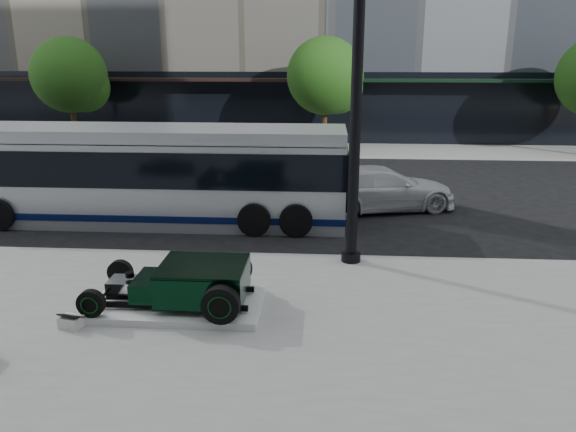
# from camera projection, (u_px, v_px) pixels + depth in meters

# --- Properties ---
(ground) EXTENTS (120.00, 120.00, 0.00)m
(ground) POSITION_uv_depth(u_px,v_px,m) (286.00, 233.00, 16.39)
(ground) COLOR black
(ground) RESTS_ON ground
(sidewalk_far) EXTENTS (70.00, 4.00, 0.12)m
(sidewalk_far) POSITION_uv_depth(u_px,v_px,m) (305.00, 150.00, 29.76)
(sidewalk_far) COLOR gray
(sidewalk_far) RESTS_ON ground
(street_trees) EXTENTS (29.80, 3.80, 5.70)m
(street_trees) POSITION_uv_depth(u_px,v_px,m) (328.00, 79.00, 27.75)
(street_trees) COLOR black
(street_trees) RESTS_ON sidewalk_far
(display_plinth) EXTENTS (3.40, 1.80, 0.15)m
(display_plinth) POSITION_uv_depth(u_px,v_px,m) (178.00, 304.00, 11.38)
(display_plinth) COLOR silver
(display_plinth) RESTS_ON sidewalk_near
(hot_rod) EXTENTS (3.22, 2.00, 0.81)m
(hot_rod) POSITION_uv_depth(u_px,v_px,m) (193.00, 282.00, 11.21)
(hot_rod) COLOR black
(hot_rod) RESTS_ON display_plinth
(info_plaque) EXTENTS (0.46, 0.38, 0.31)m
(info_plaque) POSITION_uv_depth(u_px,v_px,m) (71.00, 321.00, 10.57)
(info_plaque) COLOR silver
(info_plaque) RESTS_ON sidewalk_near
(lamppost) EXTENTS (0.48, 0.48, 8.64)m
(lamppost) POSITION_uv_depth(u_px,v_px,m) (356.00, 97.00, 12.80)
(lamppost) COLOR black
(lamppost) RESTS_ON sidewalk_near
(transit_bus) EXTENTS (12.12, 2.88, 2.92)m
(transit_bus) POSITION_uv_depth(u_px,v_px,m) (150.00, 174.00, 17.24)
(transit_bus) COLOR #B0B4BA
(transit_bus) RESTS_ON ground
(white_sedan) EXTENTS (5.36, 3.31, 1.45)m
(white_sedan) POSITION_uv_depth(u_px,v_px,m) (381.00, 188.00, 18.66)
(white_sedan) COLOR silver
(white_sedan) RESTS_ON ground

